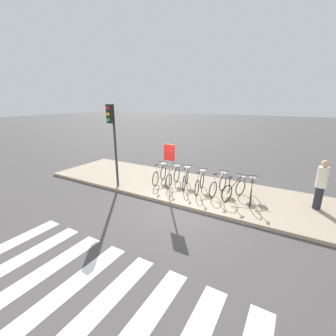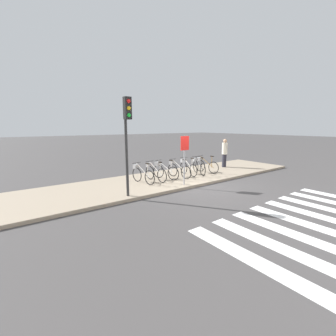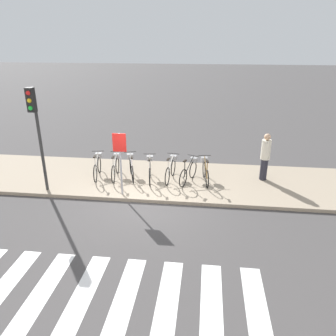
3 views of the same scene
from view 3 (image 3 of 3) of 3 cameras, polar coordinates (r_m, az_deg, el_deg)
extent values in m
plane|color=#423F3F|center=(10.87, -4.50, -6.04)|extent=(120.00, 120.00, 0.00)
cube|color=gray|center=(12.43, -2.92, -1.95)|extent=(15.18, 3.60, 0.12)
torus|color=black|center=(12.21, -12.55, -0.95)|extent=(0.14, 0.65, 0.66)
torus|color=black|center=(13.03, -11.89, 0.58)|extent=(0.14, 0.65, 0.66)
cylinder|color=beige|center=(12.53, -12.30, 0.96)|extent=(0.17, 0.91, 0.56)
cylinder|color=beige|center=(12.21, -12.56, 0.55)|extent=(0.04, 0.04, 0.59)
cube|color=black|center=(12.11, -12.68, 1.94)|extent=(0.10, 0.21, 0.04)
cylinder|color=#262626|center=(12.84, -12.08, 2.90)|extent=(0.46, 0.09, 0.02)
cube|color=gray|center=(12.95, -11.98, 2.20)|extent=(0.27, 0.23, 0.18)
torus|color=black|center=(12.03, -9.52, -1.08)|extent=(0.10, 0.66, 0.66)
torus|color=black|center=(12.85, -8.81, 0.49)|extent=(0.10, 0.66, 0.66)
cylinder|color=beige|center=(12.34, -9.23, 0.87)|extent=(0.12, 0.92, 0.56)
cylinder|color=beige|center=(12.03, -9.50, 0.45)|extent=(0.03, 0.03, 0.59)
cube|color=black|center=(11.92, -9.60, 1.86)|extent=(0.09, 0.21, 0.04)
cylinder|color=#262626|center=(12.66, -8.95, 2.84)|extent=(0.46, 0.07, 0.02)
cube|color=gray|center=(12.76, -8.87, 2.13)|extent=(0.26, 0.22, 0.18)
torus|color=black|center=(11.91, -6.19, -1.12)|extent=(0.23, 0.64, 0.66)
torus|color=black|center=(12.74, -6.53, 0.43)|extent=(0.23, 0.64, 0.66)
cylinder|color=silver|center=(12.23, -6.41, 0.83)|extent=(0.30, 0.88, 0.56)
cylinder|color=silver|center=(11.92, -6.29, 0.41)|extent=(0.04, 0.04, 0.59)
cube|color=black|center=(11.80, -6.35, 1.84)|extent=(0.13, 0.21, 0.04)
cylinder|color=#262626|center=(12.55, -6.63, 2.80)|extent=(0.45, 0.16, 0.02)
cube|color=gray|center=(12.66, -6.62, 2.08)|extent=(0.29, 0.26, 0.18)
torus|color=black|center=(11.63, -3.22, -1.60)|extent=(0.14, 0.65, 0.66)
torus|color=black|center=(12.46, -3.15, 0.04)|extent=(0.14, 0.65, 0.66)
cylinder|color=beige|center=(11.95, -3.21, 0.42)|extent=(0.17, 0.91, 0.56)
cylinder|color=beige|center=(11.63, -3.24, -0.03)|extent=(0.04, 0.04, 0.59)
cube|color=black|center=(11.52, -3.27, 1.43)|extent=(0.10, 0.21, 0.04)
cylinder|color=#262626|center=(12.27, -3.20, 2.46)|extent=(0.46, 0.09, 0.02)
cube|color=gray|center=(12.38, -3.18, 1.73)|extent=(0.27, 0.23, 0.18)
torus|color=black|center=(11.68, -0.11, -1.47)|extent=(0.12, 0.66, 0.66)
torus|color=black|center=(12.49, 0.91, 0.12)|extent=(0.12, 0.66, 0.66)
cylinder|color=beige|center=(11.98, 0.42, 0.52)|extent=(0.15, 0.91, 0.56)
cylinder|color=beige|center=(11.68, 0.04, 0.09)|extent=(0.04, 0.04, 0.59)
cube|color=black|center=(11.56, 0.04, 1.54)|extent=(0.10, 0.21, 0.04)
cylinder|color=#262626|center=(12.29, 0.93, 2.53)|extent=(0.46, 0.08, 0.02)
cube|color=gray|center=(12.40, 0.98, 1.80)|extent=(0.26, 0.23, 0.18)
torus|color=black|center=(11.54, 2.65, -1.79)|extent=(0.26, 0.63, 0.66)
torus|color=black|center=(12.31, 4.37, -0.28)|extent=(0.26, 0.63, 0.66)
cylinder|color=black|center=(11.82, 3.57, 0.17)|extent=(0.34, 0.87, 0.56)
cylinder|color=black|center=(11.53, 2.93, -0.22)|extent=(0.04, 0.04, 0.59)
cube|color=black|center=(11.42, 2.96, 1.24)|extent=(0.13, 0.21, 0.04)
cylinder|color=#262626|center=(12.11, 4.45, 2.17)|extent=(0.44, 0.18, 0.02)
cube|color=gray|center=(12.22, 4.51, 1.42)|extent=(0.29, 0.27, 0.18)
torus|color=black|center=(11.54, 6.84, -1.92)|extent=(0.13, 0.66, 0.66)
torus|color=black|center=(12.36, 6.29, -0.24)|extent=(0.13, 0.66, 0.66)
cylinder|color=olive|center=(11.85, 6.61, 0.12)|extent=(0.16, 0.91, 0.56)
cylinder|color=olive|center=(11.54, 6.83, -0.34)|extent=(0.04, 0.04, 0.59)
cube|color=black|center=(11.43, 6.90, 1.13)|extent=(0.10, 0.21, 0.04)
cylinder|color=#262626|center=(12.17, 6.40, 2.19)|extent=(0.46, 0.09, 0.02)
cube|color=gray|center=(12.28, 6.33, 1.46)|extent=(0.27, 0.23, 0.18)
cylinder|color=#23232D|center=(12.62, 16.32, -0.20)|extent=(0.26, 0.26, 0.81)
cylinder|color=beige|center=(12.36, 16.69, 3.09)|extent=(0.34, 0.34, 0.72)
sphere|color=tan|center=(12.22, 16.93, 5.20)|extent=(0.23, 0.23, 0.23)
cylinder|color=#2D2D2D|center=(11.60, -21.35, 4.37)|extent=(0.10, 0.10, 3.52)
cube|color=black|center=(11.15, -22.75, 10.89)|extent=(0.24, 0.20, 0.75)
sphere|color=red|center=(11.03, -23.17, 11.92)|extent=(0.14, 0.14, 0.14)
sphere|color=gold|center=(11.06, -23.00, 10.75)|extent=(0.14, 0.14, 0.14)
sphere|color=green|center=(11.10, -22.82, 9.59)|extent=(0.14, 0.14, 0.14)
cylinder|color=#99999E|center=(10.80, -8.23, 0.54)|extent=(0.06, 0.06, 2.14)
cube|color=red|center=(10.53, -8.48, 4.40)|extent=(0.44, 0.03, 0.60)
camera|label=1|loc=(3.28, 28.87, -4.63)|focal=24.00mm
camera|label=2|loc=(9.60, -64.46, -5.56)|focal=24.00mm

